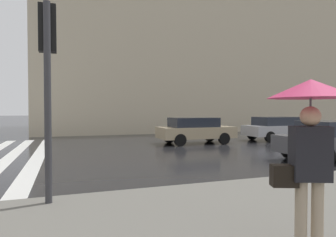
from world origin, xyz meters
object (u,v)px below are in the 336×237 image
Objects in this scene: traffic_signal_post at (48,59)px; car_champagne at (195,130)px; car_dark_grey at (335,139)px; pedestrian_with_floral_umbrella at (309,119)px; car_silver at (278,128)px.

car_champagne is at bearing -38.29° from traffic_signal_post.
pedestrian_with_floral_umbrella is (-5.45, 6.65, 0.93)m from car_dark_grey.
pedestrian_with_floral_umbrella reaches higher than car_silver.
car_silver is at bearing -38.62° from pedestrian_with_floral_umbrella.
traffic_signal_post is 1.79× the size of pedestrian_with_floral_umbrella.
traffic_signal_post reaches higher than car_champagne.
car_silver is 1.00× the size of car_dark_grey.
traffic_signal_post reaches higher than car_dark_grey.
pedestrian_with_floral_umbrella reaches higher than car_champagne.
traffic_signal_post is at bearing 41.81° from pedestrian_with_floral_umbrella.
traffic_signal_post is 0.86× the size of car_silver.
pedestrian_with_floral_umbrella is at bearing 160.99° from car_champagne.
car_dark_grey is (-6.50, 2.90, 0.00)m from car_silver.
car_champagne is (0.00, 5.43, 0.00)m from car_silver.
car_silver is 5.43m from car_champagne.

